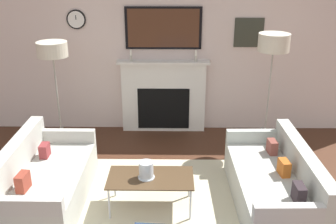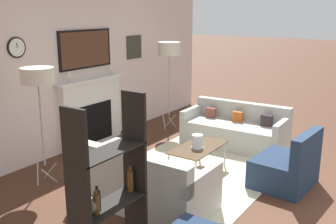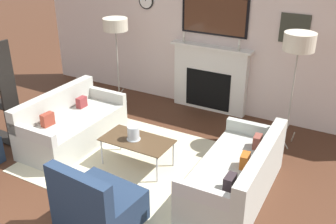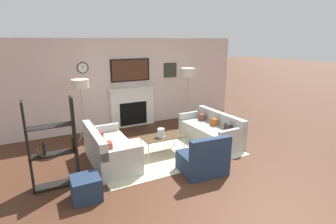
% 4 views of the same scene
% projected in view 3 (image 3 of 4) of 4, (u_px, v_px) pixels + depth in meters
% --- Properties ---
extents(fireplace_wall, '(7.54, 0.28, 2.70)m').
position_uv_depth(fireplace_wall, '(214.00, 44.00, 7.06)').
color(fireplace_wall, beige).
rests_on(fireplace_wall, ground_plane).
extents(area_rug, '(3.38, 2.27, 0.01)m').
position_uv_depth(area_rug, '(146.00, 165.00, 5.74)').
color(area_rug, beige).
rests_on(area_rug, ground_plane).
extents(couch_left, '(0.87, 1.73, 0.81)m').
position_uv_depth(couch_left, '(71.00, 126.00, 6.23)').
color(couch_left, '#B4B4A9').
rests_on(couch_left, ground_plane).
extents(couch_right, '(0.88, 1.86, 0.76)m').
position_uv_depth(couch_right, '(237.00, 176.00, 5.01)').
color(couch_right, '#B4B4A9').
rests_on(couch_right, ground_plane).
extents(armchair, '(0.93, 0.81, 0.84)m').
position_uv_depth(armchair, '(97.00, 205.00, 4.49)').
color(armchair, '#1F3049').
rests_on(armchair, ground_plane).
extents(coffee_table, '(1.01, 0.54, 0.42)m').
position_uv_depth(coffee_table, '(137.00, 142.00, 5.57)').
color(coffee_table, '#4C3823').
rests_on(coffee_table, ground_plane).
extents(hurricane_candle, '(0.20, 0.20, 0.21)m').
position_uv_depth(hurricane_candle, '(133.00, 134.00, 5.53)').
color(hurricane_candle, silver).
rests_on(hurricane_candle, coffee_table).
extents(floor_lamp_left, '(0.45, 0.45, 1.68)m').
position_uv_depth(floor_lamp_left, '(115.00, 26.00, 7.07)').
color(floor_lamp_left, '#9E998E').
rests_on(floor_lamp_left, ground_plane).
extents(floor_lamp_right, '(0.46, 0.46, 1.81)m').
position_uv_depth(floor_lamp_right, '(299.00, 43.00, 5.59)').
color(floor_lamp_right, '#9E998E').
rests_on(floor_lamp_right, ground_plane).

